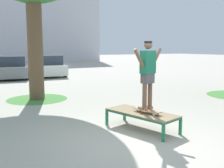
{
  "coord_description": "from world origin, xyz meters",
  "views": [
    {
      "loc": [
        -3.32,
        -4.68,
        2.1
      ],
      "look_at": [
        0.66,
        2.18,
        1.0
      ],
      "focal_mm": 42.87,
      "sensor_mm": 36.0,
      "label": 1
    }
  ],
  "objects_px": {
    "skate_box": "(142,114)",
    "car_grey": "(12,68)",
    "skateboard": "(147,110)",
    "skater": "(148,70)",
    "car_white": "(49,67)"
  },
  "relations": [
    {
      "from": "skate_box",
      "to": "car_grey",
      "type": "height_order",
      "value": "car_grey"
    },
    {
      "from": "skate_box",
      "to": "car_white",
      "type": "xyz_separation_m",
      "value": [
        1.8,
        13.85,
        0.28
      ]
    },
    {
      "from": "skater",
      "to": "skate_box",
      "type": "bearing_deg",
      "value": 104.05
    },
    {
      "from": "skateboard",
      "to": "car_white",
      "type": "xyz_separation_m",
      "value": [
        1.76,
        14.02,
        0.15
      ]
    },
    {
      "from": "skater",
      "to": "skateboard",
      "type": "bearing_deg",
      "value": -78.22
    },
    {
      "from": "skateboard",
      "to": "car_white",
      "type": "height_order",
      "value": "car_white"
    },
    {
      "from": "skater",
      "to": "car_grey",
      "type": "xyz_separation_m",
      "value": [
        -0.84,
        13.86,
        -0.84
      ]
    },
    {
      "from": "skate_box",
      "to": "car_grey",
      "type": "relative_size",
      "value": 0.46
    },
    {
      "from": "skater",
      "to": "car_grey",
      "type": "distance_m",
      "value": 13.91
    },
    {
      "from": "car_grey",
      "to": "car_white",
      "type": "height_order",
      "value": "same"
    },
    {
      "from": "skateboard",
      "to": "car_grey",
      "type": "relative_size",
      "value": 0.19
    },
    {
      "from": "car_grey",
      "to": "skate_box",
      "type": "bearing_deg",
      "value": -86.65
    },
    {
      "from": "skateboard",
      "to": "car_grey",
      "type": "bearing_deg",
      "value": 93.48
    },
    {
      "from": "skateboard",
      "to": "skater",
      "type": "bearing_deg",
      "value": 101.78
    },
    {
      "from": "car_white",
      "to": "car_grey",
      "type": "bearing_deg",
      "value": -176.37
    }
  ]
}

